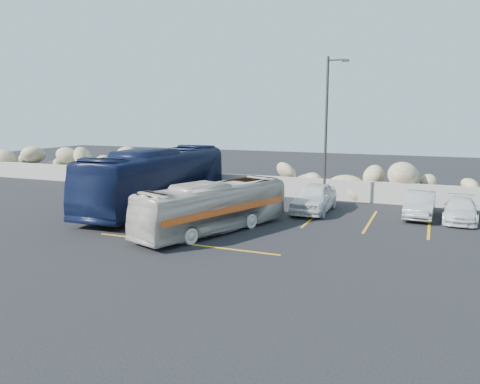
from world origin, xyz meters
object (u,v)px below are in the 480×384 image
at_px(tour_coach, 158,178).
at_px(car_b, 420,205).
at_px(vintage_bus, 214,207).
at_px(car_a, 314,198).
at_px(lamppost, 327,128).
at_px(car_c, 460,210).

distance_m(tour_coach, car_b, 13.57).
xyz_separation_m(vintage_bus, car_b, (8.16, 6.49, -0.46)).
bearing_deg(car_a, car_b, 8.12).
height_order(lamppost, car_a, lamppost).
distance_m(tour_coach, car_c, 15.32).
relative_size(lamppost, tour_coach, 0.69).
relative_size(lamppost, car_c, 2.15).
distance_m(lamppost, vintage_bus, 8.47).
relative_size(car_a, car_c, 1.18).
xyz_separation_m(tour_coach, car_a, (8.07, 2.22, -0.86)).
bearing_deg(tour_coach, car_b, 10.86).
xyz_separation_m(lamppost, car_b, (4.86, -0.62, -3.67)).
distance_m(vintage_bus, car_a, 6.51).
height_order(lamppost, car_c, lamppost).
height_order(vintage_bus, car_a, vintage_bus).
bearing_deg(vintage_bus, car_a, 82.66).
bearing_deg(vintage_bus, tour_coach, 165.33).
bearing_deg(vintage_bus, car_c, 52.76).
distance_m(lamppost, car_c, 7.69).
xyz_separation_m(lamppost, tour_coach, (-8.35, -3.57, -2.69)).
height_order(lamppost, car_b, lamppost).
bearing_deg(vintage_bus, car_b, 58.83).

